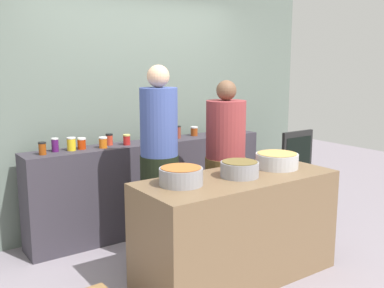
{
  "coord_description": "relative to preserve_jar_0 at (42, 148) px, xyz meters",
  "views": [
    {
      "loc": [
        -2.33,
        -2.97,
        1.79
      ],
      "look_at": [
        0.0,
        0.35,
        1.05
      ],
      "focal_mm": 41.74,
      "sensor_mm": 36.0,
      "label": 1
    }
  ],
  "objects": [
    {
      "name": "preserve_jar_9",
      "position": [
        1.41,
        0.06,
        0.0
      ],
      "size": [
        0.09,
        0.09,
        0.12
      ],
      "color": "#40235A",
      "rests_on": "display_shelf"
    },
    {
      "name": "preserve_jar_5",
      "position": [
        0.7,
        0.1,
        -0.0
      ],
      "size": [
        0.07,
        0.07,
        0.12
      ],
      "color": "#C13A26",
      "rests_on": "display_shelf"
    },
    {
      "name": "preserve_jar_3",
      "position": [
        0.39,
        0.05,
        -0.0
      ],
      "size": [
        0.08,
        0.08,
        0.11
      ],
      "color": "#B32E0A",
      "rests_on": "display_shelf"
    },
    {
      "name": "preserve_jar_4",
      "position": [
        0.59,
        -0.01,
        -0.0
      ],
      "size": [
        0.08,
        0.08,
        0.11
      ],
      "color": "#D06115",
      "rests_on": "display_shelf"
    },
    {
      "name": "preserve_jar_2",
      "position": [
        0.29,
        0.04,
        0.0
      ],
      "size": [
        0.09,
        0.09,
        0.13
      ],
      "color": "gold",
      "rests_on": "display_shelf"
    },
    {
      "name": "preserve_jar_1",
      "position": [
        0.14,
        0.07,
        0.01
      ],
      "size": [
        0.07,
        0.07,
        0.13
      ],
      "color": "#491555",
      "rests_on": "display_shelf"
    },
    {
      "name": "ground",
      "position": [
        1.16,
        -1.07,
        -1.02
      ],
      "size": [
        12.0,
        12.0,
        0.0
      ],
      "primitive_type": "plane",
      "color": "gray"
    },
    {
      "name": "cooking_pot_center",
      "position": [
        1.17,
        -1.38,
        -0.08
      ],
      "size": [
        0.31,
        0.31,
        0.13
      ],
      "color": "gray",
      "rests_on": "prep_table"
    },
    {
      "name": "preserve_jar_10",
      "position": [
        1.5,
        0.04,
        0.01
      ],
      "size": [
        0.07,
        0.07,
        0.14
      ],
      "color": "brown",
      "rests_on": "display_shelf"
    },
    {
      "name": "storefront_wall",
      "position": [
        1.16,
        0.38,
        0.48
      ],
      "size": [
        4.8,
        0.12,
        3.0
      ],
      "primitive_type": "cube",
      "color": "slate",
      "rests_on": "ground"
    },
    {
      "name": "preserve_jar_11",
      "position": [
        1.75,
        0.08,
        -0.01
      ],
      "size": [
        0.08,
        0.08,
        0.11
      ],
      "color": "#893914",
      "rests_on": "display_shelf"
    },
    {
      "name": "cooking_pot_right",
      "position": [
        1.65,
        -1.33,
        -0.08
      ],
      "size": [
        0.37,
        0.37,
        0.13
      ],
      "color": "#B7B7BC",
      "rests_on": "prep_table"
    },
    {
      "name": "cook_in_cap",
      "position": [
        1.5,
        -0.8,
        -0.29
      ],
      "size": [
        0.39,
        0.39,
        1.63
      ],
      "color": "brown",
      "rests_on": "ground"
    },
    {
      "name": "cooking_pot_left",
      "position": [
        0.64,
        -1.31,
        -0.08
      ],
      "size": [
        0.33,
        0.33,
        0.14
      ],
      "color": "gray",
      "rests_on": "prep_table"
    },
    {
      "name": "preserve_jar_6",
      "position": [
        0.85,
        0.0,
        -0.0
      ],
      "size": [
        0.07,
        0.07,
        0.11
      ],
      "color": "#B0201E",
      "rests_on": "display_shelf"
    },
    {
      "name": "preserve_jar_0",
      "position": [
        0.0,
        0.0,
        0.0
      ],
      "size": [
        0.07,
        0.07,
        0.12
      ],
      "color": "#8F3C0E",
      "rests_on": "display_shelf"
    },
    {
      "name": "cook_with_tongs",
      "position": [
        0.82,
        -0.69,
        -0.21
      ],
      "size": [
        0.35,
        0.35,
        1.77
      ],
      "color": "black",
      "rests_on": "ground"
    },
    {
      "name": "preserve_jar_13",
      "position": [
        2.12,
        -0.04,
        0.01
      ],
      "size": [
        0.09,
        0.09,
        0.13
      ],
      "color": "gold",
      "rests_on": "display_shelf"
    },
    {
      "name": "preserve_jar_8",
      "position": [
        1.3,
        0.02,
        0.01
      ],
      "size": [
        0.08,
        0.08,
        0.13
      ],
      "color": "#823B0B",
      "rests_on": "display_shelf"
    },
    {
      "name": "chalkboard_sign",
      "position": [
        2.87,
        -0.48,
        -0.52
      ],
      "size": [
        0.49,
        0.05,
        0.99
      ],
      "color": "black",
      "rests_on": "ground"
    },
    {
      "name": "preserve_jar_14",
      "position": [
        2.28,
        0.08,
        -0.01
      ],
      "size": [
        0.09,
        0.09,
        0.1
      ],
      "color": "orange",
      "rests_on": "display_shelf"
    },
    {
      "name": "preserve_jar_7",
      "position": [
        1.2,
        -0.03,
        0.01
      ],
      "size": [
        0.07,
        0.07,
        0.13
      ],
      "color": "#511853",
      "rests_on": "display_shelf"
    },
    {
      "name": "preserve_jar_12",
      "position": [
        1.98,
        -0.0,
        -0.01
      ],
      "size": [
        0.07,
        0.07,
        0.11
      ],
      "color": "brown",
      "rests_on": "display_shelf"
    },
    {
      "name": "prep_table",
      "position": [
        1.16,
        -1.37,
        -0.59
      ],
      "size": [
        1.7,
        0.7,
        0.88
      ],
      "primitive_type": "cube",
      "color": "brown",
      "rests_on": "ground"
    },
    {
      "name": "display_shelf",
      "position": [
        1.16,
        0.03,
        -0.54
      ],
      "size": [
        2.7,
        0.36,
        0.96
      ],
      "primitive_type": "cube",
      "color": "#35313A",
      "rests_on": "ground"
    }
  ]
}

